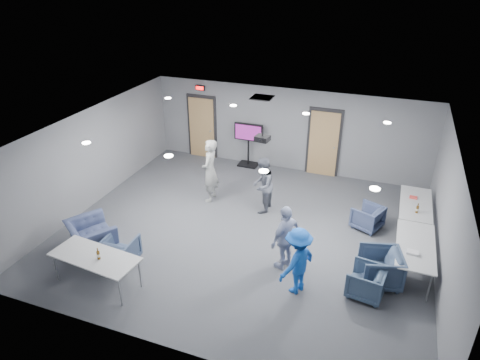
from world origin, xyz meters
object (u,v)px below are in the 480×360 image
(bottle_right, at_px, (417,209))
(chair_right_a, at_px, (367,217))
(person_d, at_px, (298,261))
(projector, at_px, (262,138))
(table_right_b, at_px, (415,246))
(chair_right_c, at_px, (366,282))
(person_c, at_px, (286,237))
(chair_front_b, at_px, (92,236))
(chair_right_b, at_px, (380,268))
(chair_front_a, at_px, (121,250))
(table_front_left, at_px, (95,258))
(bottle_front, at_px, (98,255))
(table_right_a, at_px, (416,205))
(person_a, at_px, (210,171))
(tv_stand, at_px, (248,142))
(person_b, at_px, (262,185))

(bottle_right, bearing_deg, chair_right_a, 175.90)
(person_d, xyz_separation_m, projector, (-1.49, 2.18, 1.66))
(bottle_right, bearing_deg, table_right_b, -90.40)
(chair_right_c, xyz_separation_m, bottle_right, (0.89, 2.51, 0.49))
(person_c, distance_m, chair_front_b, 4.59)
(chair_right_b, relative_size, chair_front_a, 1.18)
(table_front_left, height_order, bottle_front, bottle_front)
(table_right_a, relative_size, table_right_b, 0.95)
(chair_right_b, xyz_separation_m, chair_front_a, (-5.57, -1.31, -0.06))
(chair_front_a, bearing_deg, bottle_front, 96.00)
(person_a, xyz_separation_m, table_right_b, (5.48, -1.45, -0.23))
(chair_front_a, xyz_separation_m, table_right_a, (6.22, 3.82, 0.36))
(table_right_a, relative_size, bottle_right, 7.06)
(person_c, relative_size, projector, 4.33)
(chair_right_b, height_order, table_right_a, chair_right_b)
(person_c, bearing_deg, tv_stand, -127.97)
(person_a, height_order, tv_stand, person_a)
(bottle_right, relative_size, tv_stand, 0.17)
(chair_front_b, bearing_deg, projector, -110.41)
(chair_right_a, xyz_separation_m, bottle_right, (1.11, -0.08, 0.51))
(chair_right_c, height_order, table_right_a, table_right_a)
(person_b, distance_m, table_front_left, 4.72)
(chair_right_b, relative_size, table_front_left, 0.43)
(person_c, height_order, table_right_b, person_c)
(chair_front_b, bearing_deg, chair_front_a, -157.69)
(table_right_a, distance_m, projector, 4.28)
(chair_front_a, bearing_deg, tv_stand, -101.88)
(person_b, height_order, chair_front_b, person_b)
(table_right_b, relative_size, bottle_front, 7.23)
(person_a, height_order, bottle_front, person_a)
(person_c, height_order, chair_right_a, person_c)
(chair_right_c, bearing_deg, table_right_a, 171.75)
(table_front_left, bearing_deg, bottle_front, -12.19)
(chair_right_a, bearing_deg, person_b, -63.84)
(chair_right_a, distance_m, projector, 3.45)
(person_c, relative_size, bottle_right, 6.02)
(chair_right_c, xyz_separation_m, chair_front_a, (-5.34, -0.82, -0.00))
(person_c, height_order, bottle_right, person_c)
(bottle_front, bearing_deg, chair_front_b, 135.43)
(chair_right_b, relative_size, table_right_a, 0.47)
(person_b, height_order, chair_front_a, person_b)
(person_b, distance_m, person_c, 2.47)
(chair_front_b, bearing_deg, table_right_a, -119.16)
(person_c, distance_m, chair_front_a, 3.74)
(person_c, distance_m, bottle_right, 3.47)
(chair_front_b, height_order, table_front_left, table_front_left)
(chair_right_c, distance_m, bottle_front, 5.50)
(person_a, distance_m, bottle_front, 4.28)
(person_b, bearing_deg, chair_right_c, 49.86)
(person_b, relative_size, table_right_b, 0.82)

